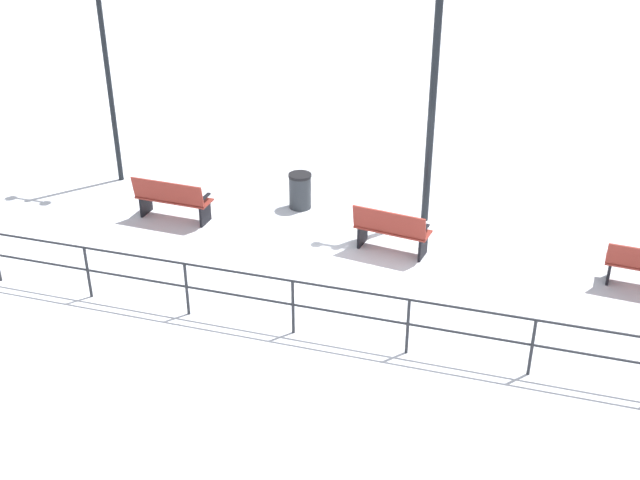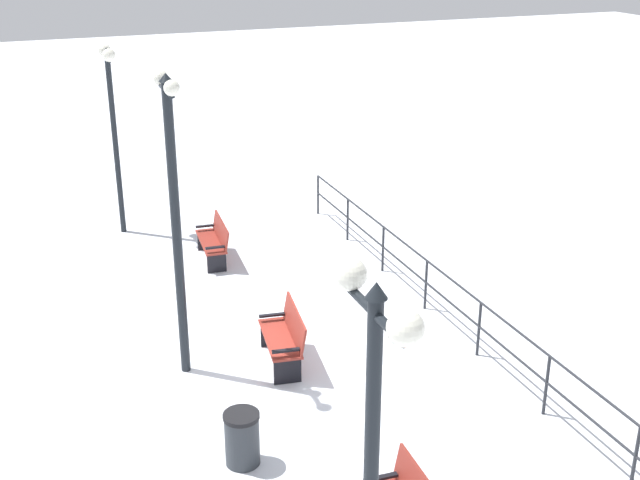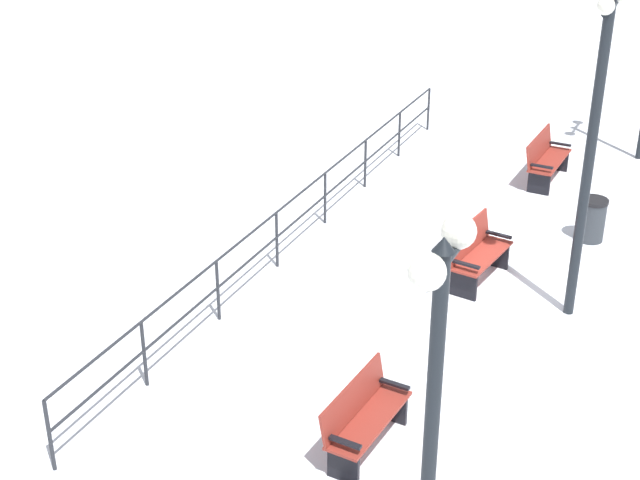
# 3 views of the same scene
# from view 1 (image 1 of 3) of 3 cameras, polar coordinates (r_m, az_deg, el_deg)

# --- Properties ---
(ground_plane) EXTENTS (80.00, 80.00, 0.00)m
(ground_plane) POSITION_cam_1_polar(r_m,az_deg,el_deg) (15.24, 5.11, -0.91)
(ground_plane) COLOR white
(ground_plane) RESTS_ON ground
(bench_second) EXTENTS (0.73, 1.49, 0.95)m
(bench_second) POSITION_cam_1_polar(r_m,az_deg,el_deg) (15.03, 5.15, 0.73)
(bench_second) COLOR maroon
(bench_second) RESTS_ON ground
(bench_third) EXTENTS (0.61, 1.60, 0.94)m
(bench_third) POSITION_cam_1_polar(r_m,az_deg,el_deg) (16.48, -10.58, 2.93)
(bench_third) COLOR maroon
(bench_third) RESTS_ON ground
(lamppost_middle) EXTENTS (0.23, 1.03, 4.79)m
(lamppost_middle) POSITION_cam_1_polar(r_m,az_deg,el_deg) (15.49, 8.18, 11.14)
(lamppost_middle) COLOR black
(lamppost_middle) RESTS_ON ground
(lamppost_far) EXTENTS (0.25, 1.11, 4.61)m
(lamppost_far) POSITION_cam_1_polar(r_m,az_deg,el_deg) (17.87, -15.26, 13.42)
(lamppost_far) COLOR black
(lamppost_far) RESTS_ON ground
(waterfront_railing) EXTENTS (0.05, 13.04, 0.99)m
(waterfront_railing) POSITION_cam_1_polar(r_m,az_deg,el_deg) (12.33, 2.13, -4.83)
(waterfront_railing) COLOR #26282D
(waterfront_railing) RESTS_ON ground
(trash_bin) EXTENTS (0.49, 0.49, 0.77)m
(trash_bin) POSITION_cam_1_polar(r_m,az_deg,el_deg) (16.80, -1.44, 3.56)
(trash_bin) COLOR #2D3338
(trash_bin) RESTS_ON ground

